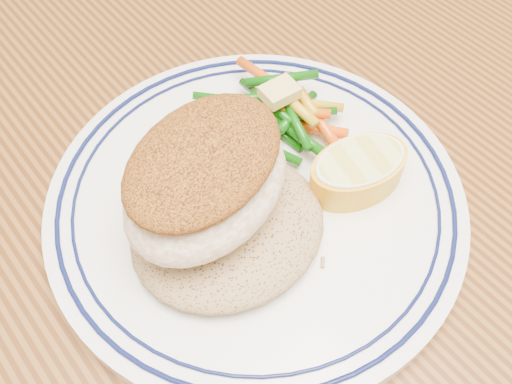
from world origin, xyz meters
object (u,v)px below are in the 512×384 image
at_px(plate, 256,201).
at_px(fish_fillet, 206,178).
at_px(lemon_wedge, 358,170).
at_px(rice_pilaf, 228,225).
at_px(vegetable_pile, 277,115).
at_px(dining_table, 219,249).

relative_size(plate, fish_fillet, 2.07).
relative_size(fish_fillet, lemon_wedge, 1.77).
height_order(rice_pilaf, lemon_wedge, lemon_wedge).
xyz_separation_m(rice_pilaf, fish_fillet, (-0.00, 0.01, 0.03)).
xyz_separation_m(vegetable_pile, lemon_wedge, (0.01, -0.07, 0.00)).
bearing_deg(lemon_wedge, plate, 150.12).
height_order(rice_pilaf, fish_fillet, fish_fillet).
distance_m(rice_pilaf, fish_fillet, 0.04).
distance_m(dining_table, rice_pilaf, 0.14).
xyz_separation_m(plate, rice_pilaf, (-0.03, -0.01, 0.02)).
bearing_deg(dining_table, vegetable_pile, -1.65).
bearing_deg(plate, dining_table, 101.87).
bearing_deg(lemon_wedge, rice_pilaf, 166.71).
height_order(dining_table, plate, plate).
bearing_deg(lemon_wedge, dining_table, 132.41).
distance_m(fish_fillet, vegetable_pile, 0.10).
distance_m(vegetable_pile, lemon_wedge, 0.07).
height_order(plate, fish_fillet, fish_fillet).
xyz_separation_m(rice_pilaf, vegetable_pile, (0.08, 0.05, 0.00)).
distance_m(plate, vegetable_pile, 0.06).
xyz_separation_m(rice_pilaf, lemon_wedge, (0.09, -0.02, 0.00)).
bearing_deg(dining_table, fish_fillet, -126.02).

